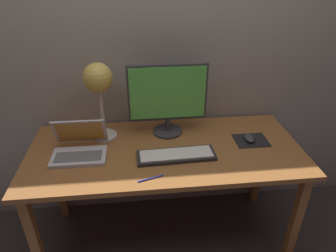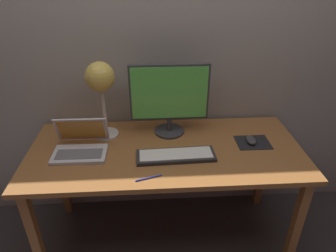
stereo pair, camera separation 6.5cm
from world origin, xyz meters
name	(u,v)px [view 2 (the right image)]	position (x,y,z in m)	size (l,w,h in m)	color
ground_plane	(166,235)	(0.00, 0.00, 0.00)	(4.80, 4.80, 0.00)	#383333
back_wall	(162,36)	(0.00, 0.40, 1.30)	(4.80, 0.06, 2.60)	#9E998E
desk	(166,159)	(0.00, 0.00, 0.66)	(1.60, 0.70, 0.74)	#935B2D
monitor	(169,96)	(0.03, 0.19, 0.99)	(0.48, 0.19, 0.45)	#38383A
keyboard_main	(176,155)	(0.05, -0.09, 0.75)	(0.44, 0.16, 0.03)	#28282B
laptop	(81,142)	(-0.49, 0.01, 0.79)	(0.30, 0.25, 0.19)	silver
desk_lamp	(100,82)	(-0.36, 0.18, 1.10)	(0.17, 0.17, 0.47)	beige
mousepad	(253,142)	(0.53, 0.03, 0.74)	(0.20, 0.16, 0.00)	black
mouse	(251,140)	(0.52, 0.03, 0.76)	(0.06, 0.10, 0.03)	#38383A
pen	(149,178)	(-0.10, -0.27, 0.74)	(0.01, 0.01, 0.14)	#2633A5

